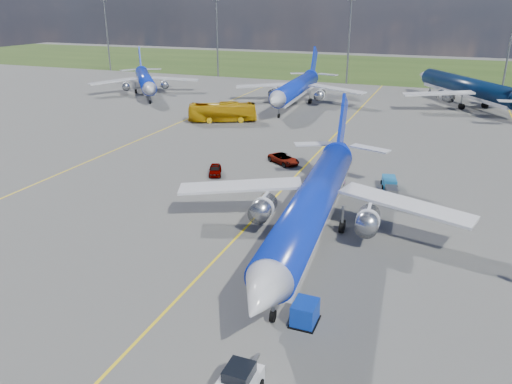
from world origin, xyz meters
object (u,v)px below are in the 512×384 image
(apron_bus, at_px, (222,112))
(baggage_tug_w, at_px, (390,185))
(bg_jet_nw, at_px, (146,94))
(uld_container, at_px, (305,313))
(service_car_c, at_px, (327,183))
(bg_jet_n, at_px, (465,106))
(baggage_tug_c, at_px, (242,118))
(service_car_a, at_px, (215,170))
(bg_jet_nnw, at_px, (296,105))
(main_airliner, at_px, (311,239))
(service_car_b, at_px, (284,159))

(apron_bus, xyz_separation_m, baggage_tug_w, (34.96, -26.69, -1.24))
(bg_jet_nw, bearing_deg, baggage_tug_w, -72.70)
(uld_container, relative_size, service_car_c, 0.40)
(uld_container, bearing_deg, bg_jet_nw, 129.85)
(bg_jet_nw, height_order, bg_jet_n, bg_jet_n)
(service_car_c, bearing_deg, baggage_tug_c, 160.34)
(baggage_tug_w, distance_m, baggage_tug_c, 43.28)
(baggage_tug_w, bearing_deg, service_car_c, -176.04)
(apron_bus, height_order, service_car_a, apron_bus)
(bg_jet_nnw, relative_size, service_car_c, 8.14)
(bg_jet_nnw, bearing_deg, service_car_a, -88.41)
(baggage_tug_w, bearing_deg, main_airliner, -120.55)
(service_car_a, xyz_separation_m, service_car_c, (15.20, 0.25, 0.07))
(uld_container, bearing_deg, baggage_tug_w, 86.24)
(bg_jet_nw, distance_m, main_airliner, 87.79)
(apron_bus, bearing_deg, bg_jet_nnw, -47.60)
(baggage_tug_w, bearing_deg, uld_container, -107.07)
(service_car_b, bearing_deg, service_car_a, 171.69)
(service_car_b, height_order, service_car_c, service_car_c)
(bg_jet_nnw, height_order, service_car_a, bg_jet_nnw)
(bg_jet_nnw, relative_size, service_car_a, 10.59)
(bg_jet_nw, height_order, service_car_b, bg_jet_nw)
(apron_bus, bearing_deg, bg_jet_n, -78.38)
(bg_jet_nw, xyz_separation_m, bg_jet_n, (74.28, 12.93, 0.00))
(bg_jet_nw, bearing_deg, service_car_a, -86.09)
(uld_container, distance_m, baggage_tug_w, 30.07)
(bg_jet_n, height_order, service_car_b, bg_jet_n)
(bg_jet_nnw, relative_size, baggage_tug_c, 9.24)
(uld_container, height_order, baggage_tug_w, uld_container)
(baggage_tug_w, bearing_deg, service_car_a, 173.46)
(uld_container, bearing_deg, bg_jet_n, 83.55)
(uld_container, height_order, apron_bus, apron_bus)
(uld_container, relative_size, baggage_tug_w, 0.36)
(service_car_b, bearing_deg, uld_container, -125.91)
(main_airliner, xyz_separation_m, baggage_tug_w, (5.38, 16.77, 0.59))
(bg_jet_n, height_order, uld_container, bg_jet_n)
(service_car_c, bearing_deg, uld_container, -47.20)
(main_airliner, bearing_deg, bg_jet_nw, 129.37)
(bg_jet_nnw, distance_m, baggage_tug_w, 54.57)
(bg_jet_nw, distance_m, bg_jet_nnw, 38.90)
(baggage_tug_c, bearing_deg, bg_jet_n, 59.39)
(apron_bus, distance_m, baggage_tug_c, 4.20)
(service_car_a, bearing_deg, apron_bus, 90.01)
(bg_jet_n, bearing_deg, service_car_a, 30.55)
(bg_jet_nnw, height_order, bg_jet_n, bg_jet_n)
(apron_bus, distance_m, baggage_tug_w, 44.00)
(bg_jet_nw, height_order, service_car_a, bg_jet_nw)
(bg_jet_nnw, xyz_separation_m, baggage_tug_c, (-5.35, -18.43, 0.47))
(apron_bus, height_order, service_car_c, apron_bus)
(bg_jet_nnw, xyz_separation_m, service_car_a, (4.00, -50.13, 0.68))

